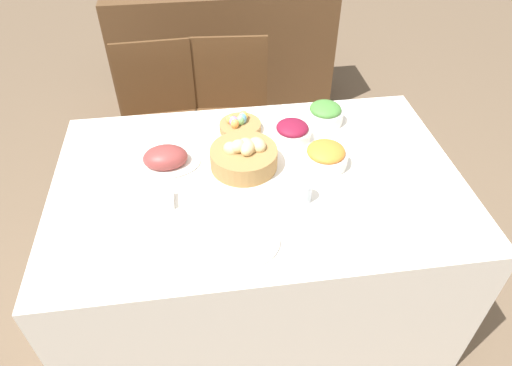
{
  "coord_description": "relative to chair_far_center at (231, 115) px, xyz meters",
  "views": [
    {
      "loc": [
        -0.19,
        -1.32,
        1.93
      ],
      "look_at": [
        -0.02,
        -0.08,
        0.81
      ],
      "focal_mm": 32.0,
      "sensor_mm": 36.0,
      "label": 1
    }
  ],
  "objects": [
    {
      "name": "sideboard",
      "position": [
        0.03,
        0.96,
        -0.06
      ],
      "size": [
        1.57,
        0.44,
        0.88
      ],
      "color": "brown",
      "rests_on": "ground"
    },
    {
      "name": "fork",
      "position": [
        -0.21,
        -1.18,
        0.27
      ],
      "size": [
        0.01,
        0.17,
        0.0
      ],
      "rotation": [
        0.0,
        0.0,
        0.0
      ],
      "color": "silver",
      "rests_on": "dining_table"
    },
    {
      "name": "dinner_plate",
      "position": [
        -0.06,
        -1.18,
        0.28
      ],
      "size": [
        0.24,
        0.24,
        0.01
      ],
      "color": "silver",
      "rests_on": "dining_table"
    },
    {
      "name": "spoon",
      "position": [
        0.11,
        -1.18,
        0.27
      ],
      "size": [
        0.01,
        0.17,
        0.0
      ],
      "rotation": [
        0.0,
        0.0,
        -0.0
      ],
      "color": "silver",
      "rests_on": "dining_table"
    },
    {
      "name": "dining_table",
      "position": [
        0.03,
        -0.87,
        -0.11
      ],
      "size": [
        1.58,
        1.02,
        0.77
      ],
      "color": "white",
      "rests_on": "ground"
    },
    {
      "name": "chair_far_left",
      "position": [
        -0.4,
        0.0,
        0.0
      ],
      "size": [
        0.44,
        0.44,
        0.91
      ],
      "rotation": [
        0.0,
        0.0,
        0.04
      ],
      "color": "brown",
      "rests_on": "ground"
    },
    {
      "name": "chair_far_center",
      "position": [
        0.0,
        0.0,
        0.0
      ],
      "size": [
        0.45,
        0.45,
        0.91
      ],
      "rotation": [
        0.0,
        0.0,
        -0.08
      ],
      "color": "brown",
      "rests_on": "ground"
    },
    {
      "name": "green_salad_bowl",
      "position": [
        0.38,
        -0.53,
        0.31
      ],
      "size": [
        0.16,
        0.16,
        0.09
      ],
      "color": "silver",
      "rests_on": "dining_table"
    },
    {
      "name": "ground_plane",
      "position": [
        0.03,
        -0.87,
        -0.5
      ],
      "size": [
        12.0,
        12.0,
        0.0
      ],
      "primitive_type": "plane",
      "color": "brown"
    },
    {
      "name": "drinking_cup",
      "position": [
        0.17,
        -1.01,
        0.31
      ],
      "size": [
        0.07,
        0.07,
        0.08
      ],
      "color": "silver",
      "rests_on": "dining_table"
    },
    {
      "name": "butter_dish",
      "position": [
        -0.36,
        -0.96,
        0.29
      ],
      "size": [
        0.13,
        0.08,
        0.03
      ],
      "color": "silver",
      "rests_on": "dining_table"
    },
    {
      "name": "bread_basket",
      "position": [
        -0.01,
        -0.79,
        0.32
      ],
      "size": [
        0.27,
        0.27,
        0.13
      ],
      "color": "#9E7542",
      "rests_on": "dining_table"
    },
    {
      "name": "ham_platter",
      "position": [
        -0.32,
        -0.74,
        0.3
      ],
      "size": [
        0.27,
        0.19,
        0.09
      ],
      "color": "silver",
      "rests_on": "dining_table"
    },
    {
      "name": "beet_salad_bowl",
      "position": [
        0.21,
        -0.64,
        0.31
      ],
      "size": [
        0.16,
        0.16,
        0.08
      ],
      "color": "silver",
      "rests_on": "dining_table"
    },
    {
      "name": "carrot_bowl",
      "position": [
        0.3,
        -0.82,
        0.31
      ],
      "size": [
        0.18,
        0.18,
        0.09
      ],
      "color": "silver",
      "rests_on": "dining_table"
    },
    {
      "name": "knife",
      "position": [
        0.08,
        -1.18,
        0.27
      ],
      "size": [
        0.01,
        0.17,
        0.0
      ],
      "rotation": [
        0.0,
        0.0,
        0.0
      ],
      "color": "silver",
      "rests_on": "dining_table"
    },
    {
      "name": "egg_basket",
      "position": [
        -0.01,
        -0.54,
        0.3
      ],
      "size": [
        0.18,
        0.18,
        0.08
      ],
      "color": "#9E7542",
      "rests_on": "dining_table"
    }
  ]
}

